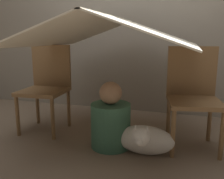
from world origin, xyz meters
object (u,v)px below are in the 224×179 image
object	(u,v)px
chair_right	(193,93)
person_front	(111,121)
dog	(144,139)
chair_left	(47,84)

from	to	relation	value
chair_right	person_front	xyz separation A→B (m)	(-0.67, -0.24, -0.24)
chair_right	dog	xyz separation A→B (m)	(-0.36, -0.32, -0.34)
chair_left	dog	bearing A→B (deg)	-19.96
chair_left	person_front	bearing A→B (deg)	-20.97
chair_left	person_front	xyz separation A→B (m)	(0.76, -0.24, -0.24)
chair_left	dog	size ratio (longest dim) A/B	1.80
chair_left	person_front	distance (m)	0.84
chair_left	dog	distance (m)	1.17
chair_left	dog	xyz separation A→B (m)	(1.08, -0.32, -0.34)
chair_left	chair_right	size ratio (longest dim) A/B	1.00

